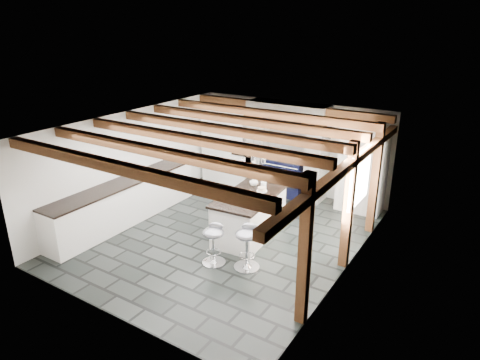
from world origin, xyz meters
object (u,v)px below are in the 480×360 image
Objects in this scene: bar_stool_far at (214,239)px; range_cooker at (285,176)px; bar_stool_near at (247,241)px; kitchen_island at (250,214)px.

range_cooker is at bearing 75.42° from bar_stool_far.
kitchen_island is at bearing 96.89° from bar_stool_near.
bar_stool_near is 0.61m from bar_stool_far.
kitchen_island is 1.28m from bar_stool_far.
kitchen_island reaches higher than bar_stool_near.
range_cooker is at bearing 94.84° from kitchen_island.
range_cooker is 3.69m from bar_stool_far.
range_cooker is 3.63m from bar_stool_near.
kitchen_island reaches higher than bar_stool_far.
bar_stool_near is (0.60, -1.10, 0.07)m from kitchen_island.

